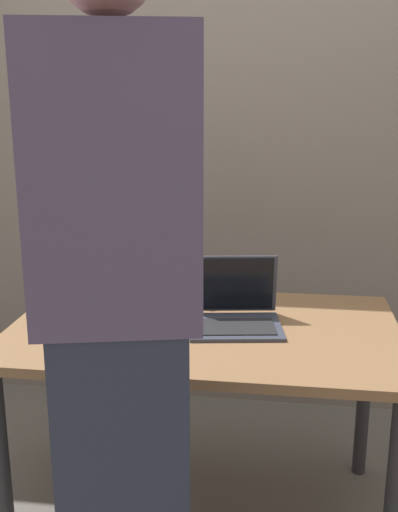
% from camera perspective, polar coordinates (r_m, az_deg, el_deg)
% --- Properties ---
extents(desk, '(1.33, 0.82, 0.75)m').
position_cam_1_polar(desk, '(2.15, 0.47, -8.75)').
color(desk, olive).
rests_on(desk, ground).
extents(laptop, '(0.35, 0.32, 0.22)m').
position_cam_1_polar(laptop, '(2.13, 3.35, -5.10)').
color(laptop, '#383D4C').
rests_on(laptop, desk).
extents(beer_bottle_green, '(0.06, 0.06, 0.31)m').
position_cam_1_polar(beer_bottle_green, '(2.36, -2.53, -1.21)').
color(beer_bottle_green, '#1E5123').
rests_on(beer_bottle_green, desk).
extents(beer_bottle_brown, '(0.06, 0.06, 0.29)m').
position_cam_1_polar(beer_bottle_brown, '(2.39, -4.63, -1.26)').
color(beer_bottle_brown, '#333333').
rests_on(beer_bottle_brown, desk).
extents(beer_bottle_dark, '(0.07, 0.07, 0.32)m').
position_cam_1_polar(beer_bottle_dark, '(2.31, -5.23, -1.69)').
color(beer_bottle_dark, '#472B14').
rests_on(beer_bottle_dark, desk).
extents(person_figure, '(0.43, 0.35, 1.92)m').
position_cam_1_polar(person_figure, '(1.50, -7.53, -5.92)').
color(person_figure, '#2D3347').
rests_on(person_figure, ground).
extents(coffee_mug, '(0.12, 0.09, 0.10)m').
position_cam_1_polar(coffee_mug, '(2.34, 0.49, -3.15)').
color(coffee_mug, white).
rests_on(coffee_mug, desk).
extents(back_wall, '(6.00, 0.10, 2.60)m').
position_cam_1_polar(back_wall, '(2.92, 2.94, 10.47)').
color(back_wall, gray).
rests_on(back_wall, ground).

